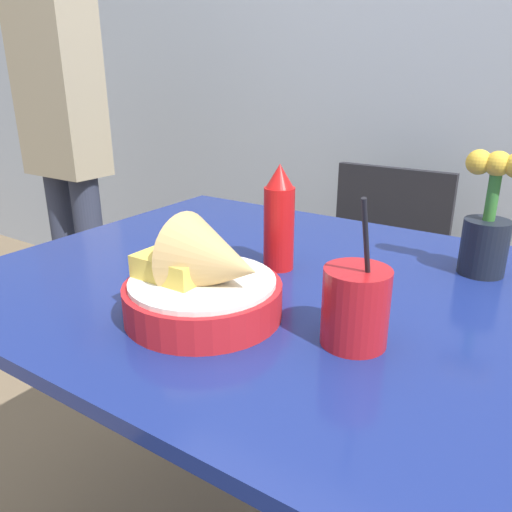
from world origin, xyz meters
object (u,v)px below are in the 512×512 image
(chair_far_window, at_px, (377,270))
(flower_vase, at_px, (488,224))
(drink_cup, at_px, (355,309))
(person_standing, at_px, (65,137))
(food_basket, at_px, (207,283))
(ketchup_bottle, at_px, (279,219))

(chair_far_window, xyz_separation_m, flower_vase, (0.40, -0.56, 0.37))
(drink_cup, xyz_separation_m, flower_vase, (0.10, 0.38, 0.05))
(drink_cup, xyz_separation_m, person_standing, (-1.46, 0.62, 0.08))
(chair_far_window, distance_m, flower_vase, 0.78)
(flower_vase, bearing_deg, food_basket, -126.57)
(ketchup_bottle, bearing_deg, chair_far_window, 94.21)
(chair_far_window, bearing_deg, person_standing, -164.26)
(food_basket, bearing_deg, flower_vase, 53.43)
(ketchup_bottle, bearing_deg, person_standing, 160.63)
(food_basket, relative_size, drink_cup, 1.09)
(chair_far_window, xyz_separation_m, food_basket, (0.07, -1.00, 0.33))
(drink_cup, relative_size, person_standing, 0.15)
(food_basket, distance_m, person_standing, 1.41)
(ketchup_bottle, height_order, flower_vase, flower_vase)
(food_basket, height_order, person_standing, person_standing)
(ketchup_bottle, bearing_deg, drink_cup, -38.52)
(chair_far_window, bearing_deg, flower_vase, -54.99)
(flower_vase, xyz_separation_m, person_standing, (-1.56, 0.24, 0.03))
(ketchup_bottle, relative_size, drink_cup, 0.90)
(food_basket, xyz_separation_m, person_standing, (-1.24, 0.67, 0.07))
(ketchup_bottle, bearing_deg, flower_vase, 29.46)
(chair_far_window, height_order, person_standing, person_standing)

